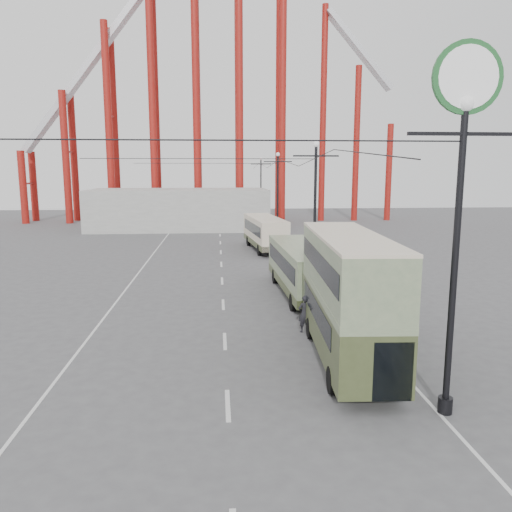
{
  "coord_description": "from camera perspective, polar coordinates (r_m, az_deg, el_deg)",
  "views": [
    {
      "loc": [
        -1.24,
        -16.71,
        7.29
      ],
      "look_at": [
        0.68,
        8.26,
        3.0
      ],
      "focal_mm": 35.0,
      "sensor_mm": 36.0,
      "label": 1
    }
  ],
  "objects": [
    {
      "name": "pedestrian",
      "position": [
        22.97,
        5.57,
        -6.59
      ],
      "size": [
        0.72,
        0.57,
        1.72
      ],
      "primitive_type": "imported",
      "rotation": [
        0.0,
        0.0,
        3.43
      ],
      "color": "black",
      "rests_on": "ground"
    },
    {
      "name": "ground",
      "position": [
        18.28,
        -0.15,
        -13.79
      ],
      "size": [
        160.0,
        160.0,
        0.0
      ],
      "primitive_type": "plane",
      "color": "#4F4E51",
      "rests_on": "ground"
    },
    {
      "name": "double_decker_bus",
      "position": [
        19.36,
        10.41,
        -3.96
      ],
      "size": [
        2.82,
        9.31,
        4.94
      ],
      "rotation": [
        0.0,
        0.0,
        -0.05
      ],
      "color": "#3C4625",
      "rests_on": "ground"
    },
    {
      "name": "lamp_post_far",
      "position": [
        57.18,
        2.48,
        7.1
      ],
      "size": [
        3.2,
        0.44,
        9.32
      ],
      "color": "black",
      "rests_on": "ground"
    },
    {
      "name": "lamp_post_distant",
      "position": [
        79.05,
        0.56,
        7.83
      ],
      "size": [
        3.2,
        0.44,
        9.32
      ],
      "color": "black",
      "rests_on": "ground"
    },
    {
      "name": "fairground_shed",
      "position": [
        64.07,
        -8.7,
        5.33
      ],
      "size": [
        22.0,
        10.0,
        5.0
      ],
      "primitive_type": "cube",
      "color": "#9C9C97",
      "rests_on": "ground"
    },
    {
      "name": "lamp_post_mid",
      "position": [
        35.47,
        6.75,
        5.43
      ],
      "size": [
        3.2,
        0.44,
        9.32
      ],
      "color": "black",
      "rests_on": "ground"
    },
    {
      "name": "roller_coaster",
      "position": [
        75.25,
        -5.67,
        21.67
      ],
      "size": [
        52.95,
        5.0,
        55.48
      ],
      "color": "maroon",
      "rests_on": "ground"
    },
    {
      "name": "road_markings",
      "position": [
        37.14,
        -3.74,
        -1.61
      ],
      "size": [
        12.52,
        120.0,
        0.01
      ],
      "color": "silver",
      "rests_on": "ground"
    },
    {
      "name": "lamp_post_near",
      "position": [
        15.33,
        22.54,
        11.12
      ],
      "size": [
        3.2,
        0.44,
        10.8
      ],
      "color": "black",
      "rests_on": "ground"
    },
    {
      "name": "single_decker_cream",
      "position": [
        46.36,
        1.02,
        2.81
      ],
      "size": [
        3.44,
        9.95,
        3.03
      ],
      "rotation": [
        0.0,
        0.0,
        0.1
      ],
      "color": "beige",
      "rests_on": "ground"
    },
    {
      "name": "single_decker_green",
      "position": [
        29.64,
        5.09,
        -1.29
      ],
      "size": [
        2.7,
        10.42,
        2.93
      ],
      "rotation": [
        0.0,
        0.0,
        0.03
      ],
      "color": "#6C805D",
      "rests_on": "ground"
    }
  ]
}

